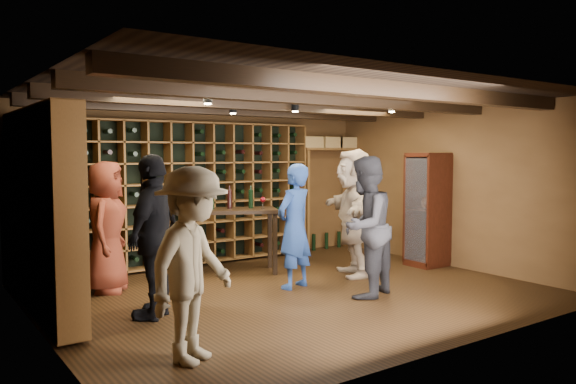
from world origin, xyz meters
TOP-DOWN VIEW (x-y plane):
  - ground at (0.00, 0.00)m, footprint 6.00×6.00m
  - room_shell at (0.00, 0.05)m, footprint 6.00×6.00m
  - wine_rack_back at (-0.52, 2.33)m, footprint 4.65×0.30m
  - wine_rack_left at (-2.83, 0.82)m, footprint 0.30×2.65m
  - crate_shelf at (2.41, 2.32)m, footprint 1.20×0.32m
  - display_cabinet at (2.71, 0.20)m, footprint 0.55×0.50m
  - man_blue_shirt at (0.15, 0.20)m, footprint 0.69×0.55m
  - man_grey_suit at (0.60, -0.66)m, footprint 1.03×0.93m
  - guest_red_floral at (-1.94, 1.41)m, footprint 0.89×0.98m
  - guest_woman_black at (-1.85, -0.01)m, footprint 1.06×1.02m
  - guest_khaki at (-2.08, -1.43)m, footprint 1.24×1.09m
  - guest_beige at (1.32, 0.35)m, footprint 1.27×1.76m
  - tasting_table at (-0.04, 1.49)m, footprint 1.41×1.10m

SIDE VIEW (x-z plane):
  - ground at x=0.00m, z-range 0.00..0.00m
  - man_blue_shirt at x=0.15m, z-range 0.00..1.64m
  - tasting_table at x=-0.04m, z-range 0.22..1.45m
  - guest_khaki at x=-2.08m, z-range 0.00..1.67m
  - guest_red_floral at x=-1.94m, z-range 0.00..1.68m
  - display_cabinet at x=2.71m, z-range -0.02..1.73m
  - man_grey_suit at x=0.60m, z-range 0.00..1.74m
  - guest_woman_black at x=-1.85m, z-range 0.00..1.77m
  - guest_beige at x=1.32m, z-range 0.00..1.84m
  - wine_rack_back at x=-0.52m, z-range 0.05..2.25m
  - wine_rack_left at x=-2.83m, z-range 0.05..2.25m
  - crate_shelf at x=2.41m, z-range 0.54..2.60m
  - room_shell at x=0.00m, z-range -0.58..5.42m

